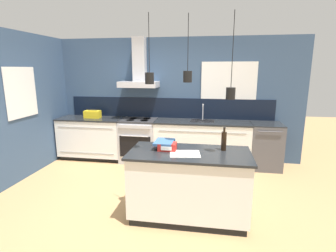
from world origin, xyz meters
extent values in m
plane|color=#A87F51|center=(0.00, 0.00, 0.00)|extent=(16.00, 16.00, 0.00)
cube|color=#354C6B|center=(0.00, 2.03, 1.30)|extent=(5.60, 0.06, 2.60)
cube|color=black|center=(0.00, 1.99, 1.12)|extent=(4.42, 0.02, 0.43)
cube|color=white|center=(1.25, 1.99, 1.62)|extent=(1.12, 0.01, 0.96)
cube|color=black|center=(1.25, 1.99, 1.62)|extent=(1.04, 0.01, 0.88)
cube|color=#B5B5BA|center=(-0.60, 1.77, 1.64)|extent=(0.80, 0.46, 0.12)
cube|color=#B5B5BA|center=(-0.60, 1.86, 2.15)|extent=(0.26, 0.20, 0.90)
cylinder|color=black|center=(0.15, -0.41, 2.26)|extent=(0.01, 0.01, 0.69)
cylinder|color=black|center=(0.15, -0.41, 1.84)|extent=(0.11, 0.11, 0.14)
sphere|color=#F9D18C|center=(0.15, -0.41, 1.84)|extent=(0.06, 0.06, 0.06)
cylinder|color=black|center=(0.60, -0.30, 2.27)|extent=(0.01, 0.01, 0.67)
cylinder|color=black|center=(0.60, -0.30, 1.86)|extent=(0.11, 0.11, 0.14)
sphere|color=#F9D18C|center=(0.60, -0.30, 1.86)|extent=(0.06, 0.06, 0.06)
cylinder|color=black|center=(1.13, -0.39, 2.17)|extent=(0.01, 0.01, 0.86)
cylinder|color=black|center=(1.13, -0.39, 1.67)|extent=(0.11, 0.11, 0.14)
sphere|color=#F9D18C|center=(1.13, -0.39, 1.67)|extent=(0.06, 0.06, 0.06)
cube|color=#354C6B|center=(-2.43, 0.70, 1.30)|extent=(0.06, 3.80, 2.60)
cube|color=white|center=(-2.39, 0.55, 1.55)|extent=(0.01, 0.76, 0.88)
cube|color=black|center=(-2.39, 0.55, 1.55)|extent=(0.01, 0.68, 0.80)
cube|color=black|center=(-1.67, 1.72, 0.04)|extent=(1.34, 0.56, 0.09)
cube|color=white|center=(-1.67, 1.69, 0.48)|extent=(1.38, 0.62, 0.79)
cube|color=gray|center=(-1.67, 1.38, 0.76)|extent=(1.22, 0.01, 0.01)
cube|color=gray|center=(-1.67, 1.38, 0.21)|extent=(1.22, 0.01, 0.01)
cube|color=black|center=(-1.67, 1.69, 0.90)|extent=(1.41, 0.64, 0.03)
cube|color=black|center=(0.74, 1.72, 0.04)|extent=(1.86, 0.56, 0.09)
cube|color=white|center=(0.74, 1.69, 0.48)|extent=(1.91, 0.62, 0.79)
cube|color=gray|center=(0.74, 1.38, 0.76)|extent=(1.68, 0.01, 0.01)
cube|color=gray|center=(0.74, 1.38, 0.21)|extent=(1.68, 0.01, 0.01)
cube|color=black|center=(0.74, 1.69, 0.90)|extent=(1.94, 0.64, 0.03)
cube|color=#262628|center=(0.74, 1.74, 0.91)|extent=(0.48, 0.34, 0.01)
cylinder|color=#B5B5BA|center=(0.74, 1.87, 1.07)|extent=(0.02, 0.02, 0.32)
sphere|color=#B5B5BA|center=(0.74, 1.87, 1.23)|extent=(0.03, 0.03, 0.03)
cylinder|color=#B5B5BA|center=(0.74, 1.81, 1.21)|extent=(0.02, 0.12, 0.02)
cube|color=#B5B5BA|center=(-0.60, 1.69, 0.43)|extent=(0.75, 0.62, 0.87)
cube|color=black|center=(-0.60, 1.37, 0.40)|extent=(0.65, 0.02, 0.44)
cylinder|color=#B5B5BA|center=(-0.60, 1.35, 0.63)|extent=(0.56, 0.02, 0.02)
cube|color=#B5B5BA|center=(-0.60, 1.37, 0.82)|extent=(0.65, 0.02, 0.07)
cube|color=#2D2D30|center=(-0.60, 1.69, 0.89)|extent=(0.75, 0.60, 0.04)
cylinder|color=black|center=(-0.75, 1.80, 0.91)|extent=(0.17, 0.17, 0.00)
cylinder|color=black|center=(-0.45, 1.80, 0.91)|extent=(0.17, 0.17, 0.00)
cylinder|color=black|center=(-0.75, 1.58, 0.91)|extent=(0.17, 0.17, 0.00)
cylinder|color=black|center=(-0.45, 1.58, 0.91)|extent=(0.17, 0.17, 0.00)
cube|color=#4C4C51|center=(2.00, 1.69, 0.45)|extent=(0.60, 0.62, 0.89)
cube|color=black|center=(2.00, 1.69, 0.90)|extent=(0.60, 0.62, 0.02)
cylinder|color=#4C4C51|center=(2.00, 1.36, 0.82)|extent=(0.45, 0.02, 0.02)
cube|color=black|center=(0.65, -0.36, 0.04)|extent=(1.45, 0.70, 0.09)
cube|color=white|center=(0.65, -0.36, 0.48)|extent=(1.51, 0.73, 0.79)
cube|color=black|center=(0.65, -0.36, 0.90)|extent=(1.56, 0.78, 0.03)
cylinder|color=black|center=(1.08, -0.21, 1.03)|extent=(0.07, 0.07, 0.25)
cylinder|color=black|center=(1.08, -0.21, 1.19)|extent=(0.03, 0.03, 0.06)
cylinder|color=#262628|center=(1.08, -0.21, 1.22)|extent=(0.03, 0.03, 0.01)
cube|color=#B2332D|center=(0.31, -0.23, 0.93)|extent=(0.21, 0.28, 0.04)
cube|color=#B2332D|center=(0.29, -0.23, 0.96)|extent=(0.28, 0.28, 0.03)
cube|color=#335684|center=(0.30, -0.25, 0.99)|extent=(0.26, 0.34, 0.03)
cube|color=red|center=(0.35, -0.32, 0.96)|extent=(0.23, 0.18, 0.10)
cube|color=white|center=(0.35, -0.41, 0.96)|extent=(0.14, 0.01, 0.05)
cube|color=silver|center=(0.60, -0.45, 0.91)|extent=(0.41, 0.34, 0.01)
cube|color=gold|center=(-1.63, 1.69, 0.99)|extent=(0.34, 0.18, 0.16)
cylinder|color=black|center=(-1.63, 1.69, 1.09)|extent=(0.20, 0.02, 0.02)
camera|label=1|loc=(0.90, -3.58, 1.96)|focal=28.00mm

